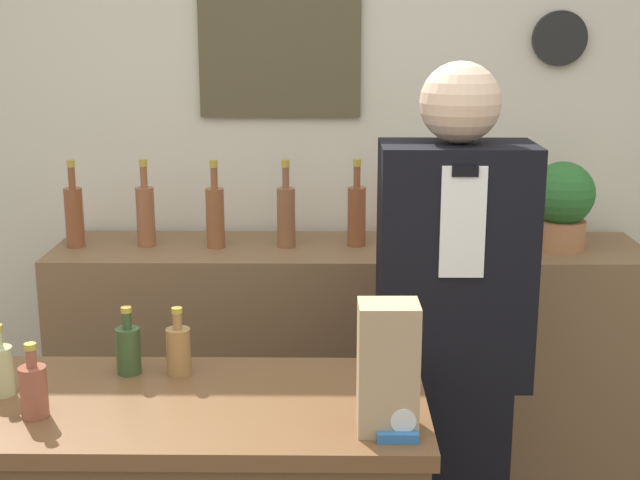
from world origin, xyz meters
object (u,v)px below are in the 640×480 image
shopkeeper (451,359)px  potted_plant (562,203)px  paper_bag (388,367)px  tape_dispenser (399,429)px

shopkeeper → potted_plant: size_ratio=5.41×
paper_bag → potted_plant: bearing=61.7°
potted_plant → tape_dispenser: size_ratio=3.52×
paper_bag → tape_dispenser: (0.02, -0.04, -0.12)m
potted_plant → paper_bag: 1.48m
potted_plant → paper_bag: size_ratio=1.08×
shopkeeper → tape_dispenser: (-0.20, -0.68, 0.10)m
potted_plant → paper_bag: (-0.70, -1.30, -0.10)m
tape_dispenser → shopkeeper: bearing=73.3°
shopkeeper → potted_plant: shopkeeper is taller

